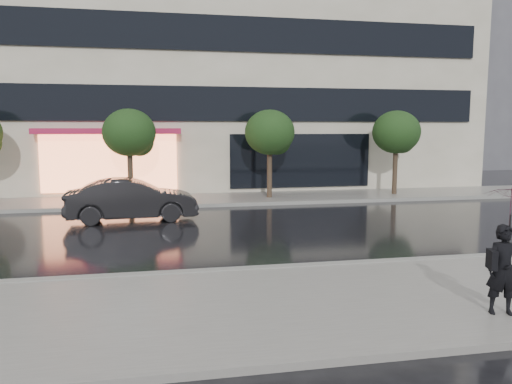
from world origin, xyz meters
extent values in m
plane|color=black|center=(0.00, 0.00, 0.00)|extent=(120.00, 120.00, 0.00)
cube|color=slate|center=(0.00, -3.25, 0.06)|extent=(60.00, 4.50, 0.12)
cube|color=slate|center=(0.00, 10.25, 0.06)|extent=(60.00, 3.50, 0.12)
cube|color=gray|center=(0.00, -1.00, 0.07)|extent=(60.00, 0.25, 0.14)
cube|color=gray|center=(0.00, 8.50, 0.07)|extent=(60.00, 0.25, 0.14)
cube|color=beige|center=(0.00, 18.00, 9.00)|extent=(30.00, 12.00, 18.00)
cube|color=black|center=(0.00, 11.94, 4.30)|extent=(28.00, 0.12, 1.60)
cube|color=black|center=(0.00, 11.94, 7.50)|extent=(28.00, 0.12, 1.60)
cube|color=#FF8C59|center=(-4.00, 11.92, 1.60)|extent=(6.00, 0.10, 2.60)
cube|color=#A91A44|center=(-4.00, 11.59, 3.05)|extent=(6.40, 0.70, 0.25)
cube|color=black|center=(5.00, 11.94, 1.60)|extent=(7.00, 0.10, 2.60)
cube|color=#4C4C54|center=(26.00, 28.00, 8.00)|extent=(12.00, 12.00, 16.00)
cylinder|color=#33261C|center=(-3.00, 10.00, 1.10)|extent=(0.22, 0.22, 2.20)
ellipsoid|color=black|center=(-3.00, 10.00, 3.00)|extent=(2.20, 2.20, 1.98)
sphere|color=black|center=(-2.60, 10.20, 2.60)|extent=(1.20, 1.20, 1.20)
cylinder|color=#33261C|center=(3.00, 10.00, 1.10)|extent=(0.22, 0.22, 2.20)
ellipsoid|color=black|center=(3.00, 10.00, 3.00)|extent=(2.20, 2.20, 1.98)
sphere|color=black|center=(3.40, 10.20, 2.60)|extent=(1.20, 1.20, 1.20)
cylinder|color=#33261C|center=(9.00, 10.00, 1.10)|extent=(0.22, 0.22, 2.20)
ellipsoid|color=black|center=(9.00, 10.00, 3.00)|extent=(2.20, 2.20, 1.98)
sphere|color=black|center=(9.40, 10.20, 2.60)|extent=(1.20, 1.20, 1.20)
imported|color=black|center=(-2.76, 6.00, 0.73)|extent=(4.51, 1.83, 1.46)
imported|color=black|center=(3.72, -4.47, 0.87)|extent=(0.63, 0.50, 1.50)
imported|color=#35091A|center=(3.77, -4.48, 1.86)|extent=(1.05, 1.06, 0.78)
cylinder|color=black|center=(3.77, -4.48, 1.42)|extent=(0.02, 0.02, 0.75)
cube|color=black|center=(3.50, -4.45, 1.05)|extent=(0.17, 0.30, 0.32)
camera|label=1|loc=(-1.82, -11.51, 3.19)|focal=35.00mm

